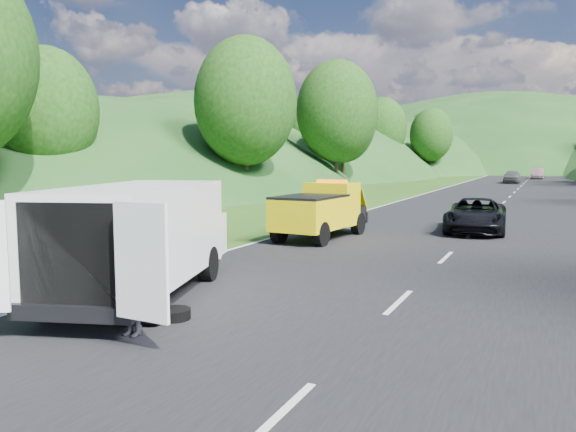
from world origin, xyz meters
The scene contains 15 objects.
ground centered at (0.00, 0.00, 0.00)m, with size 320.00×320.00×0.00m, color #38661E.
road_surface centered at (3.00, 40.00, 0.01)m, with size 14.00×200.00×0.02m, color black.
tree_line_left centered at (-19.00, 60.00, 0.00)m, with size 14.00×140.00×14.00m, color #34601C, non-canonical shape.
hills_backdrop centered at (6.50, 134.70, 0.00)m, with size 201.00×288.60×44.00m, color #2D5B23, non-canonical shape.
tow_truck centered at (-2.12, 6.32, 1.10)m, with size 2.26×5.36×2.26m.
white_van centered at (-2.37, -3.95, 1.43)m, with size 5.04×7.71×2.54m.
woman centered at (-3.34, 0.65, 0.00)m, with size 0.55×0.40×1.51m, color silver.
child centered at (-3.02, -0.95, 0.00)m, with size 0.50×0.39×1.03m, color tan.
worker centered at (-0.70, -6.29, 0.00)m, with size 1.09×0.63×1.69m, color black.
suitcase centered at (-4.98, 1.01, 0.28)m, with size 0.35×0.20×0.57m, color brown.
spare_tire centered at (-0.64, -5.12, 0.00)m, with size 0.64×0.64×0.20m, color black.
passing_suv centered at (3.10, 10.74, 0.00)m, with size 2.35×5.10×1.42m, color black.
dist_car_a centered at (1.63, 59.39, 0.00)m, with size 1.87×4.65×1.58m, color #434246.
dist_car_b centered at (4.11, 74.88, 0.00)m, with size 1.62×4.66×1.53m, color brown.
dist_car_c centered at (3.42, 93.86, 0.00)m, with size 1.81×4.46×1.30m, color brown.
Camera 1 is at (5.87, -13.81, 3.15)m, focal length 35.00 mm.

